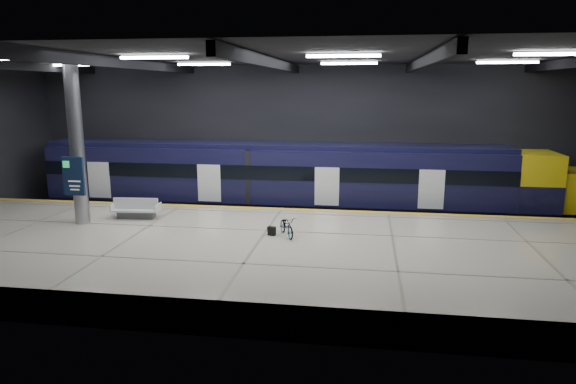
# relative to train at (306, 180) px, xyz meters

# --- Properties ---
(ground) EXTENTS (30.00, 30.00, 0.00)m
(ground) POSITION_rel_train_xyz_m (-0.85, -5.50, -2.06)
(ground) COLOR black
(ground) RESTS_ON ground
(room_shell) EXTENTS (30.10, 16.10, 8.05)m
(room_shell) POSITION_rel_train_xyz_m (-0.85, -5.49, 3.66)
(room_shell) COLOR black
(room_shell) RESTS_ON ground
(platform) EXTENTS (30.00, 11.00, 1.10)m
(platform) POSITION_rel_train_xyz_m (-0.85, -8.00, -1.51)
(platform) COLOR beige
(platform) RESTS_ON ground
(safety_strip) EXTENTS (30.00, 0.40, 0.01)m
(safety_strip) POSITION_rel_train_xyz_m (-0.85, -2.75, -0.95)
(safety_strip) COLOR gold
(safety_strip) RESTS_ON platform
(rails) EXTENTS (30.00, 1.52, 0.16)m
(rails) POSITION_rel_train_xyz_m (-0.85, 0.00, -1.98)
(rails) COLOR gray
(rails) RESTS_ON ground
(train) EXTENTS (29.40, 2.84, 3.79)m
(train) POSITION_rel_train_xyz_m (0.00, 0.00, 0.00)
(train) COLOR black
(train) RESTS_ON ground
(bench) EXTENTS (2.12, 1.01, 0.91)m
(bench) POSITION_rel_train_xyz_m (-6.94, -5.37, -0.64)
(bench) COLOR #595B60
(bench) RESTS_ON platform
(bicycle) EXTENTS (1.16, 1.62, 0.81)m
(bicycle) POSITION_rel_train_xyz_m (0.08, -7.14, -0.55)
(bicycle) COLOR #99999E
(bicycle) RESTS_ON platform
(pannier_bag) EXTENTS (0.34, 0.26, 0.35)m
(pannier_bag) POSITION_rel_train_xyz_m (-0.52, -7.14, -0.78)
(pannier_bag) COLOR black
(pannier_bag) RESTS_ON platform
(info_column) EXTENTS (0.90, 0.78, 6.90)m
(info_column) POSITION_rel_train_xyz_m (-8.85, -6.52, 2.40)
(info_column) COLOR #9EA0A5
(info_column) RESTS_ON platform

